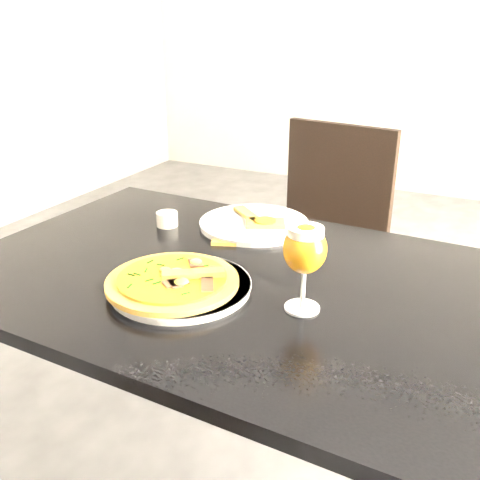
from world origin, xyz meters
The scene contains 10 objects.
ground centered at (0.00, 0.00, 0.00)m, with size 6.00×6.00×0.00m, color #48484A.
dining_table centered at (-0.15, -0.27, 0.66)m, with size 1.23×0.84×0.75m.
chair_far centered at (-0.18, 0.49, 0.51)m, with size 0.49×0.49×0.93m.
plate_main centered at (-0.19, -0.39, 0.76)m, with size 0.29×0.29×0.02m, color silver.
pizza centered at (-0.20, -0.40, 0.77)m, with size 0.27×0.27×0.03m.
plate_second centered at (-0.21, 0.00, 0.76)m, with size 0.29×0.29×0.02m, color silver.
crust_scraps centered at (-0.20, 0.00, 0.77)m, with size 0.19×0.14×0.01m.
loose_crust centered at (-0.20, -0.14, 0.75)m, with size 0.11×0.02×0.01m, color #A57927.
sauce_cup centered at (-0.42, -0.10, 0.77)m, with size 0.06×0.06×0.04m.
beer_glass centered at (0.06, -0.36, 0.87)m, with size 0.08×0.08×0.17m.
Camera 1 is at (0.35, -1.21, 1.27)m, focal length 40.00 mm.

